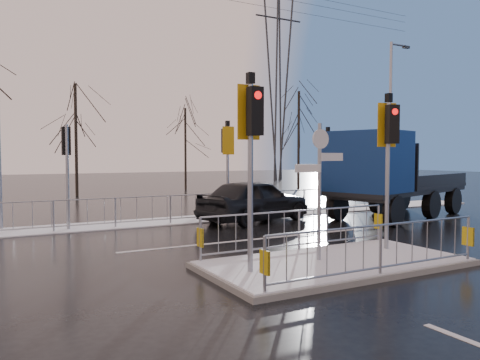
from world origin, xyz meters
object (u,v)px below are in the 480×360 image
flatbed_truck (381,174)px  traffic_island (334,249)px  street_lamp_right (391,117)px  car_far_lane (255,200)px  street_lamp_left (0,96)px

flatbed_truck → traffic_island: bearing=-142.0°
traffic_island → street_lamp_right: bearing=38.7°
car_far_lane → street_lamp_right: (8.56, 1.45, 3.58)m
flatbed_truck → street_lamp_right: bearing=39.9°
traffic_island → flatbed_truck: size_ratio=0.77×
street_lamp_left → car_far_lane: bearing=-16.2°
traffic_island → car_far_lane: traffic_island is taller
street_lamp_left → street_lamp_right: bearing=-3.4°
car_far_lane → street_lamp_left: size_ratio=0.58×
flatbed_truck → street_lamp_right: 5.95m
car_far_lane → street_lamp_right: 9.39m
traffic_island → street_lamp_right: 14.14m
car_far_lane → street_lamp_right: bearing=-97.3°
traffic_island → flatbed_truck: traffic_island is taller
car_far_lane → street_lamp_left: (-8.44, 2.45, 3.68)m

